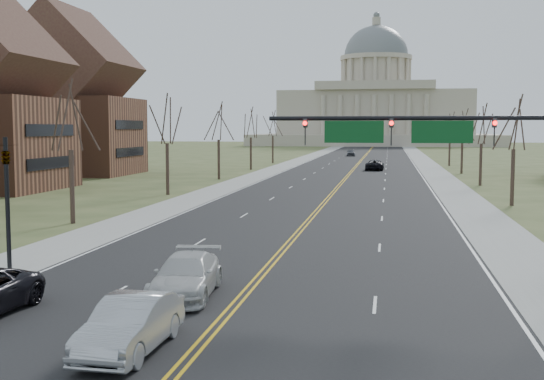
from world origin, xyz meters
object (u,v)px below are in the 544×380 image
at_px(car_sb_inner_second, 186,276).
at_px(car_sb_inner_lead, 131,325).
at_px(car_far_nb, 375,165).
at_px(car_far_sb, 351,153).
at_px(signal_mast, 440,144).
at_px(signal_left, 7,188).

bearing_deg(car_sb_inner_second, car_sb_inner_lead, -91.87).
relative_size(car_sb_inner_lead, car_far_nb, 0.84).
relative_size(car_far_nb, car_far_sb, 1.28).
distance_m(car_sb_inner_lead, car_far_sb, 138.30).
relative_size(signal_mast, car_sb_inner_lead, 2.53).
bearing_deg(car_far_sb, car_far_nb, -89.58).
xyz_separation_m(signal_mast, car_sb_inner_second, (-9.57, -3.44, -4.96)).
bearing_deg(car_far_sb, signal_mast, -92.00).
bearing_deg(car_sb_inner_lead, car_far_nb, 87.98).
bearing_deg(signal_left, signal_mast, -0.00).
relative_size(signal_left, car_far_sb, 1.35).
bearing_deg(signal_left, car_far_nb, 79.05).
bearing_deg(signal_mast, car_sb_inner_lead, -132.89).
relative_size(signal_mast, signal_left, 2.02).
bearing_deg(car_far_sb, car_sb_inner_lead, -96.16).
xyz_separation_m(signal_left, car_sb_inner_lead, (9.71, -9.95, -2.91)).
distance_m(signal_mast, car_far_sb, 128.88).
distance_m(car_sb_inner_lead, car_sb_inner_second, 6.51).
xyz_separation_m(signal_left, car_far_sb, (8.29, 128.34, -2.94)).
xyz_separation_m(signal_left, car_far_nb, (14.80, 76.53, -2.91)).
bearing_deg(car_sb_inner_lead, car_far_sb, 91.94).
height_order(car_far_nb, car_far_sb, car_far_nb).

